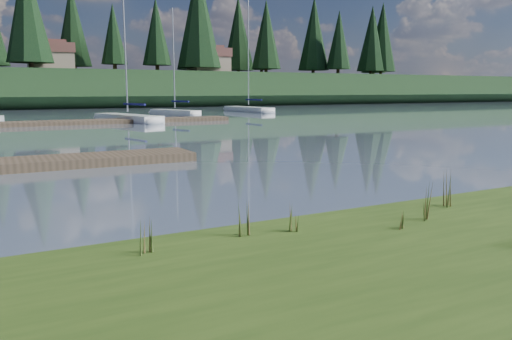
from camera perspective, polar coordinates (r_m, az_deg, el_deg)
ground at (r=38.81m, az=-24.45°, el=4.62°), size 200.00×200.00×0.00m
ridge at (r=81.68m, az=-26.61°, el=8.20°), size 200.00×20.00×5.00m
dock_far at (r=38.98m, az=-21.52°, el=5.04°), size 26.00×2.20×0.30m
sailboat_bg_3 at (r=41.92m, az=-14.97°, el=5.85°), size 4.12×8.92×12.83m
sailboat_bg_4 at (r=50.35m, az=-9.69°, el=6.54°), size 3.74×6.97×10.35m
sailboat_bg_5 at (r=58.42m, az=-1.29°, el=7.01°), size 2.65×9.24×12.89m
weed_0 at (r=7.56m, az=-1.47°, el=-5.40°), size 0.17×0.14×0.68m
weed_1 at (r=7.78m, az=3.90°, el=-5.71°), size 0.17×0.14×0.45m
weed_2 at (r=8.90m, az=18.87°, el=-3.74°), size 0.17×0.14×0.66m
weed_3 at (r=6.88m, az=-12.52°, el=-7.62°), size 0.17×0.14×0.53m
weed_4 at (r=8.27m, az=16.28°, el=-5.44°), size 0.17×0.14×0.37m
weed_5 at (r=10.12m, az=21.26°, el=-2.18°), size 0.17×0.14×0.72m
mud_lip at (r=7.86m, az=-8.60°, el=-9.23°), size 60.00×0.50×0.14m
conifer_4 at (r=75.59m, az=-24.68°, el=16.41°), size 6.16×6.16×15.10m
conifer_5 at (r=80.98m, az=-15.98°, el=14.72°), size 3.96×3.96×10.35m
conifer_6 at (r=83.26m, az=-6.60°, el=17.04°), size 7.04×7.04×17.00m
conifer_7 at (r=91.71m, az=1.17°, el=15.23°), size 5.28×5.28×13.20m
conifer_8 at (r=95.41m, az=9.44°, el=14.46°), size 4.62×4.62×11.77m
conifer_9 at (r=106.08m, az=14.22°, el=14.50°), size 5.94×5.94×14.62m
house_1 at (r=80.24m, az=-22.45°, el=11.92°), size 6.30×5.30×4.65m
house_2 at (r=84.29m, az=-5.47°, el=12.39°), size 6.30×5.30×4.65m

